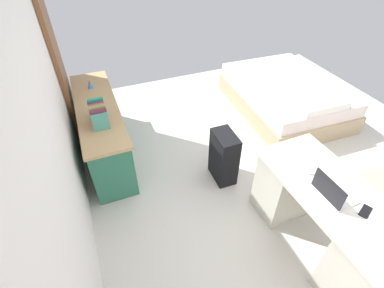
{
  "coord_description": "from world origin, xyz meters",
  "views": [
    {
      "loc": [
        -2.06,
        1.76,
        2.57
      ],
      "look_at": [
        0.1,
        0.89,
        0.6
      ],
      "focal_mm": 26.82,
      "sensor_mm": 36.0,
      "label": 1
    }
  ],
  "objects": [
    {
      "name": "figurine_small",
      "position": [
        1.49,
        1.74,
        0.78
      ],
      "size": [
        0.08,
        0.08,
        0.11
      ],
      "primitive_type": "cone",
      "color": "#4C7FBF",
      "rests_on": "credenza"
    },
    {
      "name": "wall_back",
      "position": [
        0.0,
        2.12,
        1.34
      ],
      "size": [
        4.42,
        0.1,
        2.67
      ],
      "primitive_type": "cube",
      "color": "white",
      "rests_on": "ground_plane"
    },
    {
      "name": "book_row",
      "position": [
        0.69,
        1.74,
        0.83
      ],
      "size": [
        0.35,
        0.17,
        0.24
      ],
      "color": "teal",
      "rests_on": "credenza"
    },
    {
      "name": "computer_mouse",
      "position": [
        -0.82,
        0.12,
        0.76
      ],
      "size": [
        0.06,
        0.1,
        0.03
      ],
      "primitive_type": "ellipsoid",
      "rotation": [
        0.0,
        0.0,
        0.02
      ],
      "color": "white",
      "rests_on": "desk"
    },
    {
      "name": "credenza",
      "position": [
        1.03,
        1.74,
        0.36
      ],
      "size": [
        1.8,
        0.48,
        0.73
      ],
      "color": "#2D7056",
      "rests_on": "ground_plane"
    },
    {
      "name": "ground_plane",
      "position": [
        0.0,
        0.0,
        0.0
      ],
      "size": [
        5.42,
        5.42,
        0.0
      ],
      "primitive_type": "plane",
      "color": "beige"
    },
    {
      "name": "desk",
      "position": [
        -1.08,
        0.09,
        0.39
      ],
      "size": [
        1.45,
        0.69,
        0.75
      ],
      "color": "silver",
      "rests_on": "ground_plane"
    },
    {
      "name": "bed",
      "position": [
        1.02,
        -1.05,
        0.24
      ],
      "size": [
        1.96,
        1.49,
        0.58
      ],
      "color": "tan",
      "rests_on": "ground_plane"
    },
    {
      "name": "laptop",
      "position": [
        -1.08,
        0.16,
        0.79
      ],
      "size": [
        0.31,
        0.23,
        0.21
      ],
      "color": "silver",
      "rests_on": "desk"
    },
    {
      "name": "door_wooden",
      "position": [
        1.66,
        2.04,
        1.02
      ],
      "size": [
        0.88,
        0.05,
        2.04
      ],
      "primitive_type": "cube",
      "color": "brown",
      "rests_on": "ground_plane"
    },
    {
      "name": "cell_phone_near_laptop",
      "position": [
        -1.31,
        0.02,
        0.75
      ],
      "size": [
        0.12,
        0.15,
        0.01
      ],
      "primitive_type": "cube",
      "rotation": [
        0.0,
        0.0,
        0.43
      ],
      "color": "black",
      "rests_on": "desk"
    },
    {
      "name": "suitcase_black",
      "position": [
        0.05,
        0.52,
        0.32
      ],
      "size": [
        0.36,
        0.23,
        0.64
      ],
      "primitive_type": "cube",
      "rotation": [
        0.0,
        0.0,
        -0.02
      ],
      "color": "black",
      "rests_on": "ground_plane"
    }
  ]
}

